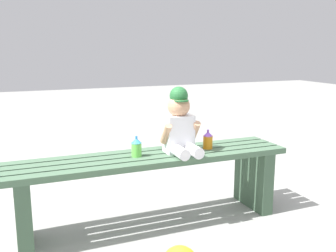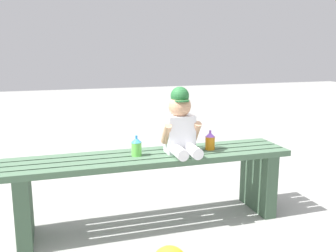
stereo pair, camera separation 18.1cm
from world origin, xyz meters
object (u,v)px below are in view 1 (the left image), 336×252
object	(u,v)px
park_bench	(151,177)
sippy_cup_right	(208,140)
child_figure	(180,124)
sippy_cup_left	(137,147)

from	to	relation	value
park_bench	sippy_cup_right	xyz separation A→B (m)	(0.38, -0.00, 0.20)
child_figure	sippy_cup_left	bearing A→B (deg)	176.96
sippy_cup_left	sippy_cup_right	bearing A→B (deg)	0.00
child_figure	sippy_cup_right	distance (m)	0.24
sippy_cup_right	sippy_cup_left	bearing A→B (deg)	180.00
sippy_cup_left	child_figure	bearing A→B (deg)	-3.04
park_bench	child_figure	world-z (taller)	child_figure
child_figure	park_bench	bearing A→B (deg)	174.93
park_bench	sippy_cup_left	xyz separation A→B (m)	(-0.09, -0.00, 0.20)
sippy_cup_left	sippy_cup_right	distance (m)	0.47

